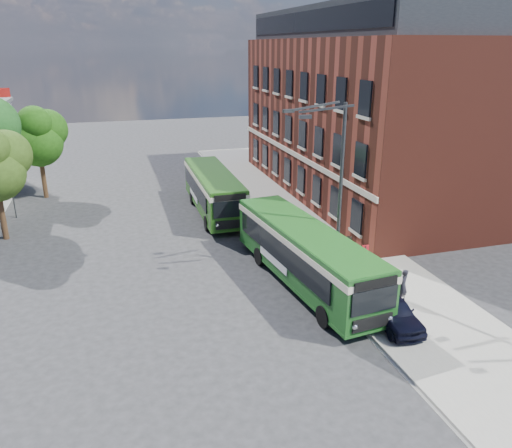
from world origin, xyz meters
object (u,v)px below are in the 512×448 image
object	(u,v)px
street_lamp	(334,189)
bus_rear	(213,188)
parked_car	(392,310)
bus_front	(305,251)

from	to	relation	value
street_lamp	bus_rear	xyz separation A→B (m)	(-3.65, 12.15, -2.96)
parked_car	bus_front	bearing A→B (deg)	115.72
bus_front	parked_car	distance (m)	5.46
street_lamp	parked_car	size ratio (longest dim) A/B	2.38
bus_front	bus_rear	xyz separation A→B (m)	(-2.01, 12.62, -0.00)
street_lamp	bus_rear	size ratio (longest dim) A/B	0.82
street_lamp	bus_rear	world-z (taller)	street_lamp
bus_front	parked_car	size ratio (longest dim) A/B	3.17
bus_rear	parked_car	distance (m)	18.06
bus_front	parked_car	world-z (taller)	bus_front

